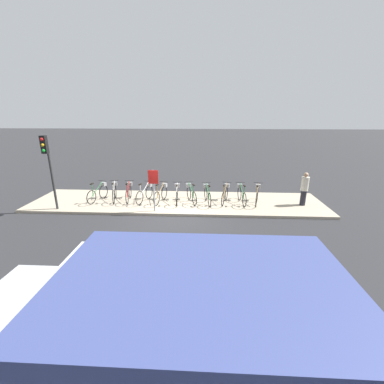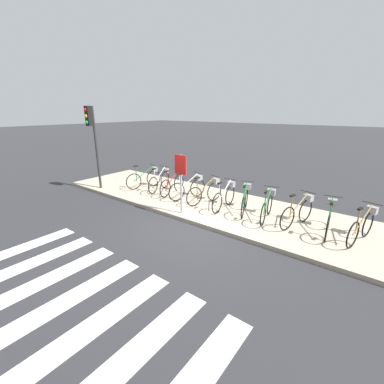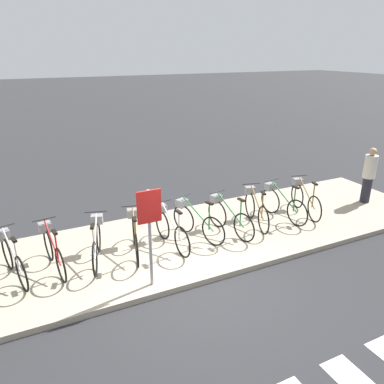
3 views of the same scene
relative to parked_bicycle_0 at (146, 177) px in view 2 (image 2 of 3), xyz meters
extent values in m
plane|color=#2D2D30|center=(3.90, -1.60, -0.56)|extent=(120.00, 120.00, 0.00)
cube|color=#B7A88E|center=(3.90, 0.08, -0.50)|extent=(14.32, 3.34, 0.12)
torus|color=black|center=(-0.14, -0.55, -0.10)|extent=(0.21, 0.67, 0.69)
torus|color=black|center=(0.10, 0.36, -0.10)|extent=(0.21, 0.67, 0.69)
cylinder|color=#267238|center=(-0.02, -0.09, 0.18)|extent=(0.27, 0.93, 0.58)
cylinder|color=#267238|center=(-0.11, -0.42, 0.21)|extent=(0.04, 0.04, 0.62)
cube|color=black|center=(-0.11, -0.42, 0.54)|extent=(0.12, 0.21, 0.04)
cylinder|color=#262626|center=(0.10, 0.36, 0.48)|extent=(0.45, 0.14, 0.02)
cube|color=gray|center=(0.11, 0.41, 0.29)|extent=(0.28, 0.25, 0.18)
torus|color=black|center=(0.90, -0.46, -0.10)|extent=(0.20, 0.67, 0.69)
torus|color=black|center=(0.68, 0.46, -0.10)|extent=(0.20, 0.67, 0.69)
cylinder|color=beige|center=(0.79, 0.00, 0.18)|extent=(0.26, 0.94, 0.58)
cylinder|color=beige|center=(0.87, -0.33, 0.21)|extent=(0.04, 0.04, 0.62)
cube|color=black|center=(0.87, -0.33, 0.54)|extent=(0.12, 0.21, 0.04)
cylinder|color=#262626|center=(0.68, 0.46, 0.48)|extent=(0.45, 0.13, 0.02)
cube|color=gray|center=(0.67, 0.51, 0.29)|extent=(0.28, 0.25, 0.18)
torus|color=black|center=(1.57, -0.47, -0.10)|extent=(0.12, 0.68, 0.69)
torus|color=black|center=(1.45, 0.47, -0.10)|extent=(0.12, 0.68, 0.69)
cylinder|color=red|center=(1.51, 0.00, 0.18)|extent=(0.15, 0.95, 0.58)
cylinder|color=red|center=(1.55, -0.34, 0.21)|extent=(0.04, 0.04, 0.62)
cube|color=black|center=(1.55, -0.34, 0.54)|extent=(0.10, 0.21, 0.04)
cylinder|color=#262626|center=(1.45, 0.47, 0.48)|extent=(0.46, 0.08, 0.02)
cube|color=gray|center=(1.44, 0.52, 0.29)|extent=(0.26, 0.23, 0.18)
torus|color=black|center=(2.19, -0.52, -0.10)|extent=(0.23, 0.67, 0.69)
torus|color=black|center=(2.46, 0.38, -0.10)|extent=(0.23, 0.67, 0.69)
cylinder|color=silver|center=(2.32, -0.07, 0.18)|extent=(0.31, 0.93, 0.58)
cylinder|color=silver|center=(2.23, -0.40, 0.21)|extent=(0.04, 0.04, 0.62)
cube|color=black|center=(2.23, -0.40, 0.54)|extent=(0.12, 0.21, 0.04)
cylinder|color=#262626|center=(2.46, 0.38, 0.48)|extent=(0.45, 0.16, 0.02)
cube|color=gray|center=(2.47, 0.43, 0.29)|extent=(0.29, 0.26, 0.18)
torus|color=black|center=(3.02, -0.57, -0.10)|extent=(0.20, 0.67, 0.69)
torus|color=black|center=(3.24, 0.35, -0.10)|extent=(0.20, 0.67, 0.69)
cylinder|color=olive|center=(3.13, -0.11, 0.18)|extent=(0.26, 0.94, 0.58)
cylinder|color=olive|center=(3.05, -0.44, 0.21)|extent=(0.04, 0.04, 0.62)
cube|color=black|center=(3.05, -0.44, 0.54)|extent=(0.12, 0.21, 0.04)
cylinder|color=#262626|center=(3.24, 0.35, 0.48)|extent=(0.45, 0.13, 0.02)
cube|color=gray|center=(3.25, 0.40, 0.29)|extent=(0.28, 0.25, 0.18)
torus|color=black|center=(3.98, -0.63, -0.10)|extent=(0.09, 0.69, 0.69)
torus|color=black|center=(3.91, 0.31, -0.10)|extent=(0.09, 0.69, 0.69)
cylinder|color=silver|center=(3.95, -0.16, 0.18)|extent=(0.10, 0.96, 0.58)
cylinder|color=silver|center=(3.97, -0.50, 0.21)|extent=(0.03, 0.03, 0.62)
cube|color=black|center=(3.97, -0.50, 0.54)|extent=(0.08, 0.20, 0.04)
cylinder|color=#262626|center=(3.91, 0.31, 0.48)|extent=(0.46, 0.06, 0.02)
cube|color=gray|center=(3.91, 0.36, 0.29)|extent=(0.25, 0.22, 0.18)
torus|color=black|center=(4.81, -0.48, -0.10)|extent=(0.26, 0.66, 0.69)
torus|color=black|center=(4.49, 0.40, -0.10)|extent=(0.26, 0.66, 0.69)
cylinder|color=#267238|center=(4.65, -0.04, 0.18)|extent=(0.35, 0.91, 0.58)
cylinder|color=#267238|center=(4.76, -0.36, 0.21)|extent=(0.04, 0.04, 0.62)
cube|color=black|center=(4.76, -0.36, 0.54)|extent=(0.13, 0.21, 0.04)
cylinder|color=#262626|center=(4.49, 0.40, 0.48)|extent=(0.44, 0.18, 0.02)
cube|color=gray|center=(4.47, 0.45, 0.29)|extent=(0.29, 0.27, 0.18)
torus|color=black|center=(5.52, -0.63, -0.10)|extent=(0.16, 0.68, 0.69)
torus|color=black|center=(5.35, 0.30, -0.10)|extent=(0.16, 0.68, 0.69)
cylinder|color=#267238|center=(5.43, -0.16, 0.18)|extent=(0.20, 0.95, 0.58)
cylinder|color=#267238|center=(5.49, -0.50, 0.21)|extent=(0.04, 0.04, 0.62)
cube|color=black|center=(5.49, -0.50, 0.54)|extent=(0.10, 0.21, 0.04)
cylinder|color=#262626|center=(5.35, 0.30, 0.48)|extent=(0.46, 0.11, 0.02)
cube|color=gray|center=(5.34, 0.35, 0.29)|extent=(0.27, 0.24, 0.18)
torus|color=black|center=(6.15, -0.50, -0.10)|extent=(0.21, 0.67, 0.69)
torus|color=black|center=(6.38, 0.42, -0.10)|extent=(0.21, 0.67, 0.69)
cylinder|color=olive|center=(6.27, -0.04, 0.18)|extent=(0.27, 0.94, 0.58)
cylinder|color=olive|center=(6.18, -0.37, 0.21)|extent=(0.04, 0.04, 0.62)
cube|color=black|center=(6.18, -0.37, 0.54)|extent=(0.12, 0.21, 0.04)
cylinder|color=#262626|center=(6.38, 0.42, 0.48)|extent=(0.45, 0.14, 0.02)
cube|color=gray|center=(6.40, 0.46, 0.29)|extent=(0.28, 0.25, 0.18)
torus|color=black|center=(7.14, -0.52, -0.10)|extent=(0.12, 0.68, 0.69)
torus|color=black|center=(7.03, 0.42, -0.10)|extent=(0.12, 0.68, 0.69)
cylinder|color=#267238|center=(7.09, -0.05, 0.18)|extent=(0.14, 0.95, 0.58)
cylinder|color=#267238|center=(7.13, -0.39, 0.21)|extent=(0.04, 0.04, 0.62)
cube|color=black|center=(7.13, -0.39, 0.54)|extent=(0.09, 0.21, 0.04)
cylinder|color=#262626|center=(7.03, 0.42, 0.48)|extent=(0.46, 0.08, 0.02)
cube|color=gray|center=(7.03, 0.47, 0.29)|extent=(0.26, 0.23, 0.18)
torus|color=black|center=(7.70, -0.52, -0.10)|extent=(0.20, 0.67, 0.69)
torus|color=black|center=(7.93, 0.39, -0.10)|extent=(0.20, 0.67, 0.69)
cylinder|color=olive|center=(7.81, -0.06, 0.18)|extent=(0.26, 0.94, 0.58)
cylinder|color=olive|center=(7.73, -0.39, 0.21)|extent=(0.04, 0.04, 0.62)
cube|color=black|center=(7.73, -0.39, 0.54)|extent=(0.12, 0.21, 0.04)
cylinder|color=#262626|center=(7.93, 0.39, 0.48)|extent=(0.45, 0.13, 0.02)
cube|color=gray|center=(7.94, 0.44, 0.29)|extent=(0.28, 0.25, 0.18)
cylinder|color=#2D2D2D|center=(-1.47, -1.25, 1.22)|extent=(0.10, 0.10, 3.32)
cube|color=black|center=(-1.47, -1.43, 2.51)|extent=(0.24, 0.20, 0.75)
sphere|color=red|center=(-1.47, -1.53, 2.73)|extent=(0.14, 0.14, 0.14)
sphere|color=gold|center=(-1.47, -1.53, 2.50)|extent=(0.14, 0.14, 0.14)
sphere|color=green|center=(-1.47, -1.53, 2.27)|extent=(0.14, 0.14, 0.14)
cylinder|color=#99999E|center=(3.06, -1.30, 0.50)|extent=(0.06, 0.06, 1.88)
cube|color=red|center=(3.06, -1.32, 1.14)|extent=(0.44, 0.03, 0.60)
camera|label=1|loc=(5.29, -11.94, 3.83)|focal=24.00mm
camera|label=2|loc=(8.02, -7.18, 2.72)|focal=24.00mm
camera|label=3|loc=(1.14, -6.95, 3.67)|focal=35.00mm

